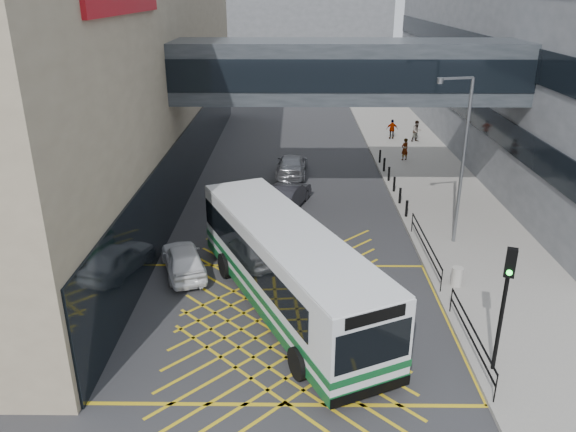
{
  "coord_description": "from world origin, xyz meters",
  "views": [
    {
      "loc": [
        0.22,
        -17.8,
        11.48
      ],
      "look_at": [
        0.0,
        4.0,
        2.6
      ],
      "focal_mm": 35.0,
      "sensor_mm": 36.0,
      "label": 1
    }
  ],
  "objects_px": {
    "pedestrian_a": "(405,149)",
    "pedestrian_c": "(392,129)",
    "bus": "(286,266)",
    "car_silver": "(292,164)",
    "car_white": "(183,259)",
    "traffic_light": "(505,293)",
    "street_lamp": "(461,152)",
    "pedestrian_b": "(417,131)",
    "litter_bin": "(457,276)",
    "car_dark": "(288,195)"
  },
  "relations": [
    {
      "from": "car_silver",
      "to": "litter_bin",
      "type": "height_order",
      "value": "car_silver"
    },
    {
      "from": "pedestrian_b",
      "to": "pedestrian_c",
      "type": "relative_size",
      "value": 1.06
    },
    {
      "from": "traffic_light",
      "to": "pedestrian_c",
      "type": "distance_m",
      "value": 29.79
    },
    {
      "from": "bus",
      "to": "pedestrian_b",
      "type": "height_order",
      "value": "bus"
    },
    {
      "from": "bus",
      "to": "pedestrian_b",
      "type": "distance_m",
      "value": 26.76
    },
    {
      "from": "car_dark",
      "to": "pedestrian_b",
      "type": "relative_size",
      "value": 2.65
    },
    {
      "from": "street_lamp",
      "to": "car_white",
      "type": "bearing_deg",
      "value": -179.96
    },
    {
      "from": "bus",
      "to": "pedestrian_c",
      "type": "height_order",
      "value": "bus"
    },
    {
      "from": "pedestrian_a",
      "to": "litter_bin",
      "type": "bearing_deg",
      "value": 56.38
    },
    {
      "from": "car_dark",
      "to": "car_silver",
      "type": "xyz_separation_m",
      "value": [
        0.18,
        5.8,
        0.05
      ]
    },
    {
      "from": "car_silver",
      "to": "pedestrian_a",
      "type": "distance_m",
      "value": 8.51
    },
    {
      "from": "pedestrian_a",
      "to": "street_lamp",
      "type": "bearing_deg",
      "value": 58.82
    },
    {
      "from": "car_dark",
      "to": "traffic_light",
      "type": "bearing_deg",
      "value": 133.12
    },
    {
      "from": "litter_bin",
      "to": "street_lamp",
      "type": "bearing_deg",
      "value": 78.66
    },
    {
      "from": "traffic_light",
      "to": "pedestrian_a",
      "type": "height_order",
      "value": "traffic_light"
    },
    {
      "from": "car_white",
      "to": "traffic_light",
      "type": "distance_m",
      "value": 13.22
    },
    {
      "from": "street_lamp",
      "to": "pedestrian_a",
      "type": "distance_m",
      "value": 14.29
    },
    {
      "from": "pedestrian_a",
      "to": "pedestrian_c",
      "type": "xyz_separation_m",
      "value": [
        0.09,
        6.03,
        0.0
      ]
    },
    {
      "from": "bus",
      "to": "car_white",
      "type": "height_order",
      "value": "bus"
    },
    {
      "from": "litter_bin",
      "to": "car_white",
      "type": "bearing_deg",
      "value": 173.88
    },
    {
      "from": "pedestrian_a",
      "to": "pedestrian_b",
      "type": "xyz_separation_m",
      "value": [
        1.89,
        5.18,
        0.05
      ]
    },
    {
      "from": "bus",
      "to": "litter_bin",
      "type": "height_order",
      "value": "bus"
    },
    {
      "from": "street_lamp",
      "to": "pedestrian_b",
      "type": "height_order",
      "value": "street_lamp"
    },
    {
      "from": "pedestrian_c",
      "to": "pedestrian_a",
      "type": "bearing_deg",
      "value": 90.63
    },
    {
      "from": "car_dark",
      "to": "litter_bin",
      "type": "height_order",
      "value": "car_dark"
    },
    {
      "from": "car_white",
      "to": "litter_bin",
      "type": "bearing_deg",
      "value": 154.63
    },
    {
      "from": "bus",
      "to": "pedestrian_c",
      "type": "distance_m",
      "value": 26.95
    },
    {
      "from": "car_silver",
      "to": "pedestrian_a",
      "type": "relative_size",
      "value": 3.01
    },
    {
      "from": "bus",
      "to": "car_white",
      "type": "bearing_deg",
      "value": 123.4
    },
    {
      "from": "bus",
      "to": "pedestrian_a",
      "type": "distance_m",
      "value": 21.26
    },
    {
      "from": "car_white",
      "to": "street_lamp",
      "type": "distance_m",
      "value": 13.25
    },
    {
      "from": "litter_bin",
      "to": "pedestrian_b",
      "type": "bearing_deg",
      "value": 82.57
    },
    {
      "from": "traffic_light",
      "to": "litter_bin",
      "type": "relative_size",
      "value": 5.48
    },
    {
      "from": "car_white",
      "to": "car_silver",
      "type": "xyz_separation_m",
      "value": [
        4.62,
        13.85,
        0.05
      ]
    },
    {
      "from": "litter_bin",
      "to": "traffic_light",
      "type": "bearing_deg",
      "value": -93.23
    },
    {
      "from": "car_white",
      "to": "car_dark",
      "type": "xyz_separation_m",
      "value": [
        4.44,
        8.04,
        0.01
      ]
    },
    {
      "from": "street_lamp",
      "to": "bus",
      "type": "bearing_deg",
      "value": -157.29
    },
    {
      "from": "traffic_light",
      "to": "pedestrian_c",
      "type": "height_order",
      "value": "traffic_light"
    },
    {
      "from": "bus",
      "to": "car_silver",
      "type": "bearing_deg",
      "value": 64.66
    },
    {
      "from": "traffic_light",
      "to": "pedestrian_b",
      "type": "distance_m",
      "value": 29.09
    },
    {
      "from": "pedestrian_b",
      "to": "traffic_light",
      "type": "bearing_deg",
      "value": -116.3
    },
    {
      "from": "litter_bin",
      "to": "pedestrian_b",
      "type": "height_order",
      "value": "pedestrian_b"
    },
    {
      "from": "litter_bin",
      "to": "pedestrian_c",
      "type": "relative_size",
      "value": 0.51
    },
    {
      "from": "street_lamp",
      "to": "pedestrian_a",
      "type": "height_order",
      "value": "street_lamp"
    },
    {
      "from": "bus",
      "to": "street_lamp",
      "type": "bearing_deg",
      "value": 11.87
    },
    {
      "from": "car_silver",
      "to": "pedestrian_c",
      "type": "xyz_separation_m",
      "value": [
        8.04,
        9.05,
        0.21
      ]
    },
    {
      "from": "pedestrian_c",
      "to": "traffic_light",
      "type": "bearing_deg",
      "value": 88.49
    },
    {
      "from": "street_lamp",
      "to": "pedestrian_a",
      "type": "relative_size",
      "value": 4.97
    },
    {
      "from": "pedestrian_a",
      "to": "pedestrian_c",
      "type": "height_order",
      "value": "same"
    },
    {
      "from": "litter_bin",
      "to": "pedestrian_c",
      "type": "xyz_separation_m",
      "value": [
        1.23,
        24.12,
        0.39
      ]
    }
  ]
}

